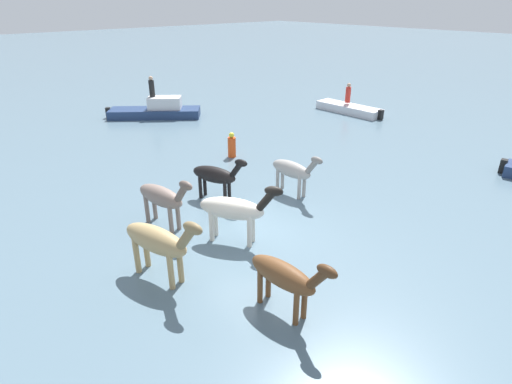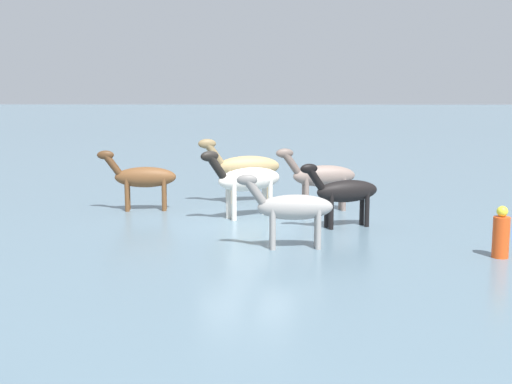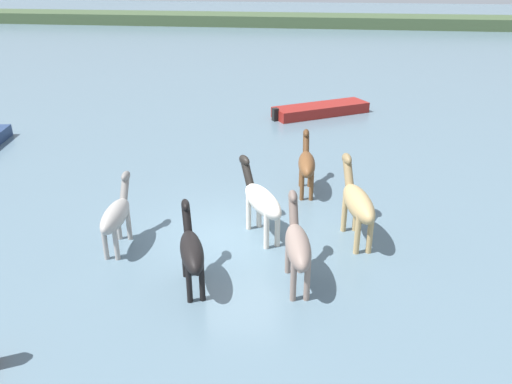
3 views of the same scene
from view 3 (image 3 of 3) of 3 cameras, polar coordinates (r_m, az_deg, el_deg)
ground_plane at (r=14.20m, az=-2.25°, el=-4.64°), size 174.44×174.44×0.00m
distant_shoreline at (r=62.82m, az=6.03°, el=17.87°), size 157.00×6.00×2.40m
horse_gray_outer at (r=11.66m, az=-7.17°, el=-6.42°), size 1.10×2.18×1.72m
horse_dark_mare at (r=13.66m, az=11.19°, el=-1.11°), size 1.09×2.60×2.02m
horse_mid_herd at (r=16.41m, az=5.64°, el=3.15°), size 0.68×2.30×1.78m
horse_chestnut_trailing at (r=13.62m, az=0.59°, el=-0.91°), size 1.64×2.31×1.94m
horse_rear_stallion at (r=13.59m, az=-15.25°, el=-2.45°), size 0.61×2.22×1.72m
horse_dun_straggler at (r=11.66m, az=4.63°, el=-5.87°), size 0.88×2.40×1.85m
boat_skiff_near at (r=25.51m, az=7.14°, el=8.88°), size 4.74×3.68×0.74m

